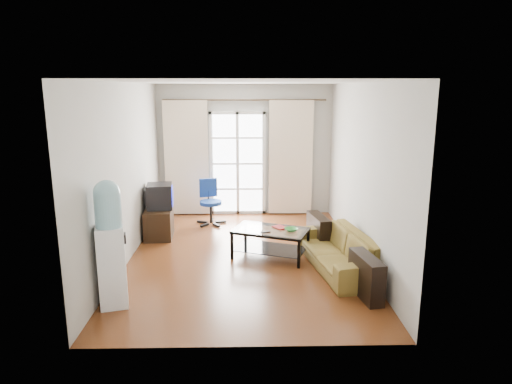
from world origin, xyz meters
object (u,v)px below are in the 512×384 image
at_px(tv_stand, 159,223).
at_px(water_cooler, 110,242).
at_px(crt_tv, 159,196).
at_px(sofa, 339,251).
at_px(coffee_table, 271,239).
at_px(task_chair, 211,211).

bearing_deg(tv_stand, water_cooler, -95.48).
xyz_separation_m(tv_stand, crt_tv, (0.00, 0.08, 0.48)).
xyz_separation_m(sofa, coffee_table, (-0.99, 0.48, 0.02)).
relative_size(coffee_table, crt_tv, 2.44).
distance_m(coffee_table, tv_stand, 2.21).
bearing_deg(coffee_table, task_chair, 120.47).
height_order(sofa, crt_tv, crt_tv).
relative_size(sofa, water_cooler, 1.26).
height_order(sofa, tv_stand, sofa).
bearing_deg(water_cooler, tv_stand, 73.86).
relative_size(tv_stand, water_cooler, 0.45).
bearing_deg(task_chair, crt_tv, -157.40).
height_order(crt_tv, task_chair, crt_tv).
xyz_separation_m(sofa, crt_tv, (-2.93, 1.60, 0.46)).
height_order(tv_stand, water_cooler, water_cooler).
bearing_deg(sofa, task_chair, -147.84).
height_order(crt_tv, water_cooler, water_cooler).
xyz_separation_m(sofa, water_cooler, (-2.99, -1.12, 0.55)).
height_order(coffee_table, crt_tv, crt_tv).
bearing_deg(water_cooler, task_chair, 60.17).
distance_m(tv_stand, water_cooler, 2.70).
height_order(task_chair, water_cooler, water_cooler).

